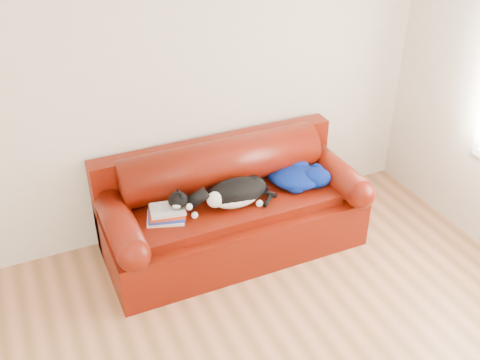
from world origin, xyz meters
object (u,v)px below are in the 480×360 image
object	(u,v)px
sofa_base	(233,224)
blanket	(298,176)
book_stack	(167,214)
cat	(236,193)

from	to	relation	value
sofa_base	blanket	size ratio (longest dim) A/B	4.01
sofa_base	blanket	world-z (taller)	blanket
book_stack	blanket	world-z (taller)	blanket
sofa_base	book_stack	xyz separation A→B (m)	(-0.58, -0.07, 0.31)
book_stack	blanket	xyz separation A→B (m)	(1.16, 0.04, 0.02)
sofa_base	cat	size ratio (longest dim) A/B	2.91
book_stack	cat	world-z (taller)	cat
book_stack	cat	xyz separation A→B (m)	(0.57, -0.03, 0.05)
sofa_base	cat	bearing A→B (deg)	-96.48
cat	book_stack	bearing A→B (deg)	174.96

